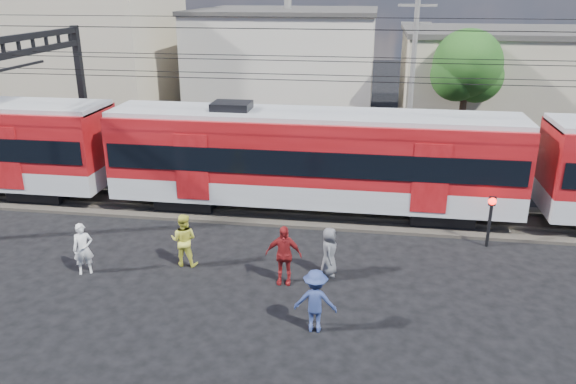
% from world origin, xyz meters
% --- Properties ---
extents(ground, '(120.00, 120.00, 0.00)m').
position_xyz_m(ground, '(0.00, 0.00, 0.00)').
color(ground, black).
rests_on(ground, ground).
extents(track_bed, '(70.00, 3.40, 0.12)m').
position_xyz_m(track_bed, '(0.00, 8.00, 0.06)').
color(track_bed, '#2D2823').
rests_on(track_bed, ground).
extents(rail_near, '(70.00, 0.12, 0.12)m').
position_xyz_m(rail_near, '(0.00, 7.25, 0.18)').
color(rail_near, '#59544C').
rests_on(rail_near, track_bed).
extents(rail_far, '(70.00, 0.12, 0.12)m').
position_xyz_m(rail_far, '(0.00, 8.75, 0.18)').
color(rail_far, '#59544C').
rests_on(rail_far, track_bed).
extents(commuter_train, '(50.30, 3.08, 4.17)m').
position_xyz_m(commuter_train, '(2.12, 8.00, 2.40)').
color(commuter_train, black).
rests_on(commuter_train, ground).
extents(catenary, '(70.00, 9.30, 7.52)m').
position_xyz_m(catenary, '(-8.65, 8.00, 5.14)').
color(catenary, black).
rests_on(catenary, ground).
extents(building_west, '(14.28, 10.20, 9.30)m').
position_xyz_m(building_west, '(-17.00, 24.00, 4.66)').
color(building_west, tan).
rests_on(building_west, ground).
extents(building_midwest, '(12.24, 12.24, 7.30)m').
position_xyz_m(building_midwest, '(-2.00, 27.00, 3.66)').
color(building_midwest, '#BDB3A5').
rests_on(building_midwest, ground).
extents(building_mideast, '(16.32, 10.20, 6.30)m').
position_xyz_m(building_mideast, '(14.00, 24.00, 3.16)').
color(building_mideast, tan).
rests_on(building_mideast, ground).
extents(utility_pole_mid, '(1.80, 0.24, 8.50)m').
position_xyz_m(utility_pole_mid, '(6.00, 15.00, 4.53)').
color(utility_pole_mid, slate).
rests_on(utility_pole_mid, ground).
extents(tree_near, '(3.82, 3.64, 6.72)m').
position_xyz_m(tree_near, '(9.19, 18.09, 4.66)').
color(tree_near, '#382619').
rests_on(tree_near, ground).
extents(pedestrian_a, '(0.74, 0.66, 1.71)m').
position_xyz_m(pedestrian_a, '(-4.73, 1.78, 0.85)').
color(pedestrian_a, silver).
rests_on(pedestrian_a, ground).
extents(pedestrian_b, '(0.88, 0.68, 1.80)m').
position_xyz_m(pedestrian_b, '(-1.73, 2.83, 0.90)').
color(pedestrian_b, '#DDDC45').
rests_on(pedestrian_b, ground).
extents(pedestrian_c, '(1.15, 0.66, 1.78)m').
position_xyz_m(pedestrian_c, '(2.95, -0.30, 0.89)').
color(pedestrian_c, navy).
rests_on(pedestrian_c, ground).
extents(pedestrian_d, '(1.13, 0.48, 1.92)m').
position_xyz_m(pedestrian_d, '(1.71, 2.12, 0.96)').
color(pedestrian_d, maroon).
rests_on(pedestrian_d, ground).
extents(pedestrian_e, '(0.53, 0.80, 1.61)m').
position_xyz_m(pedestrian_e, '(3.05, 2.88, 0.81)').
color(pedestrian_e, '#54555A').
rests_on(pedestrian_e, ground).
extents(crossing_signal, '(0.28, 0.28, 1.90)m').
position_xyz_m(crossing_signal, '(8.46, 5.82, 1.32)').
color(crossing_signal, black).
rests_on(crossing_signal, ground).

